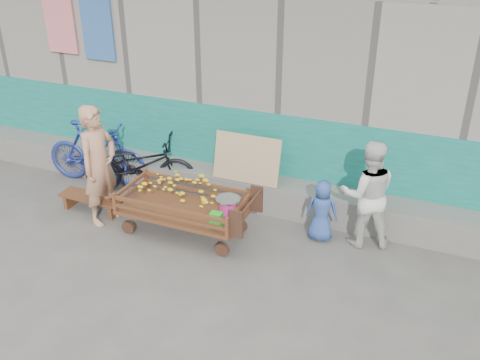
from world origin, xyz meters
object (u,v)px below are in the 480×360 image
at_px(bench, 92,200).
at_px(vendor_man, 99,165).
at_px(woman, 367,194).
at_px(bicycle_dark, 139,165).
at_px(bicycle_blue, 96,153).
at_px(banana_cart, 181,198).
at_px(child, 322,211).

bearing_deg(bench, vendor_man, -22.96).
bearing_deg(woman, vendor_man, -5.58).
xyz_separation_m(bicycle_dark, bicycle_blue, (-0.79, 0.00, 0.05)).
relative_size(vendor_man, bicycle_blue, 0.99).
relative_size(banana_cart, vendor_man, 1.08).
xyz_separation_m(banana_cart, woman, (2.35, 0.70, 0.20)).
distance_m(banana_cart, child, 1.89).
distance_m(bench, woman, 3.95).
bearing_deg(vendor_man, child, -70.16).
xyz_separation_m(banana_cart, bicycle_blue, (-1.96, 0.81, -0.01)).
relative_size(bench, vendor_man, 0.57).
xyz_separation_m(child, bicycle_blue, (-3.76, 0.24, 0.09)).
bearing_deg(vendor_man, woman, -70.18).
relative_size(bicycle_dark, bicycle_blue, 1.03).
distance_m(banana_cart, bicycle_dark, 1.42).
xyz_separation_m(woman, bicycle_dark, (-3.52, 0.11, -0.27)).
bearing_deg(child, woman, -173.63).
height_order(banana_cart, vendor_man, vendor_man).
relative_size(woman, child, 1.69).
relative_size(bench, bicycle_blue, 0.57).
relative_size(banana_cart, bench, 1.88).
distance_m(child, bicycle_dark, 2.98).
relative_size(banana_cart, child, 2.14).
distance_m(woman, bicycle_blue, 4.32).
height_order(woman, child, woman).
bearing_deg(child, banana_cart, 10.97).
bearing_deg(banana_cart, bench, 179.55).
height_order(bench, vendor_man, vendor_man).
height_order(bench, bicycle_blue, bicycle_blue).
height_order(vendor_man, bicycle_dark, vendor_man).
bearing_deg(bench, banana_cart, -0.45).
bearing_deg(woman, child, -5.69).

